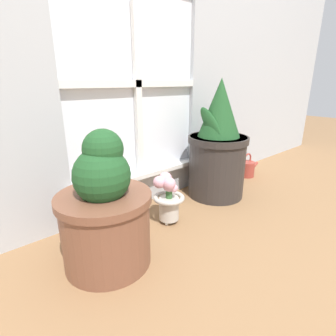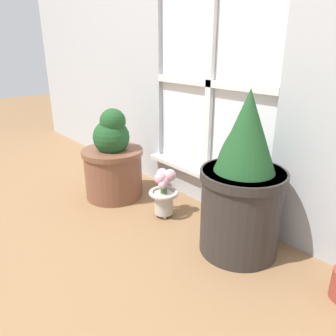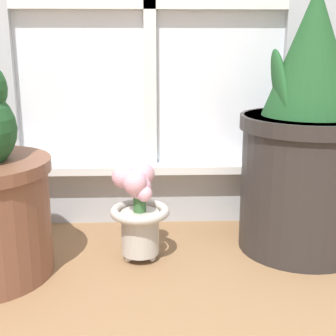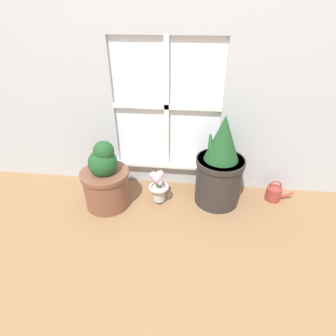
{
  "view_description": "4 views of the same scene",
  "coord_description": "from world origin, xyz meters",
  "px_view_note": "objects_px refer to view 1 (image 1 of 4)",
  "views": [
    {
      "loc": [
        -0.82,
        -0.64,
        0.68
      ],
      "look_at": [
        -0.04,
        0.23,
        0.29
      ],
      "focal_mm": 28.0,
      "sensor_mm": 36.0,
      "label": 1
    },
    {
      "loc": [
        1.17,
        -0.73,
        0.85
      ],
      "look_at": [
        0.04,
        0.2,
        0.3
      ],
      "focal_mm": 35.0,
      "sensor_mm": 36.0,
      "label": 2
    },
    {
      "loc": [
        0.0,
        -0.91,
        0.55
      ],
      "look_at": [
        0.05,
        0.27,
        0.24
      ],
      "focal_mm": 50.0,
      "sensor_mm": 36.0,
      "label": 3
    },
    {
      "loc": [
        0.21,
        -1.35,
        1.3
      ],
      "look_at": [
        0.04,
        0.23,
        0.31
      ],
      "focal_mm": 28.0,
      "sensor_mm": 36.0,
      "label": 4
    }
  ],
  "objects_px": {
    "potted_plant_left": "(105,212)",
    "flower_vase": "(168,197)",
    "watering_can": "(247,168)",
    "potted_plant_right": "(218,147)"
  },
  "relations": [
    {
      "from": "flower_vase",
      "to": "watering_can",
      "type": "relative_size",
      "value": 1.23
    },
    {
      "from": "potted_plant_right",
      "to": "watering_can",
      "type": "relative_size",
      "value": 3.37
    },
    {
      "from": "potted_plant_right",
      "to": "watering_can",
      "type": "xyz_separation_m",
      "value": [
        0.45,
        0.06,
        -0.24
      ]
    },
    {
      "from": "flower_vase",
      "to": "watering_can",
      "type": "xyz_separation_m",
      "value": [
        0.89,
        0.11,
        -0.08
      ]
    },
    {
      "from": "potted_plant_right",
      "to": "potted_plant_left",
      "type": "bearing_deg",
      "value": -171.13
    },
    {
      "from": "potted_plant_right",
      "to": "flower_vase",
      "type": "height_order",
      "value": "potted_plant_right"
    },
    {
      "from": "potted_plant_left",
      "to": "potted_plant_right",
      "type": "distance_m",
      "value": 0.84
    },
    {
      "from": "potted_plant_left",
      "to": "flower_vase",
      "type": "distance_m",
      "value": 0.39
    },
    {
      "from": "flower_vase",
      "to": "watering_can",
      "type": "bearing_deg",
      "value": 7.33
    },
    {
      "from": "potted_plant_left",
      "to": "potted_plant_right",
      "type": "height_order",
      "value": "potted_plant_right"
    }
  ]
}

